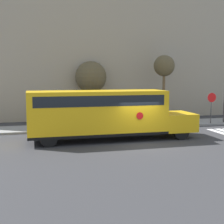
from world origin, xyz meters
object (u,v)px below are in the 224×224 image
Objects in this scene: school_bus at (104,112)px; tree_near_sidewalk at (164,67)px; stop_sign at (211,104)px; tree_far_sidewalk at (91,77)px.

tree_near_sidewalk reaches higher than school_bus.
tree_near_sidewalk is (7.13, 7.01, 3.07)m from school_bus.
stop_sign is 0.45× the size of tree_near_sidewalk.
stop_sign is 10.68m from tree_far_sidewalk.
tree_near_sidewalk is (-2.84, 3.28, 3.07)m from stop_sign.
tree_far_sidewalk is at bearing 84.83° from school_bus.
stop_sign is 0.50× the size of tree_far_sidewalk.
stop_sign is 5.31m from tree_near_sidewalk.
stop_sign is at bearing -49.12° from tree_near_sidewalk.
tree_far_sidewalk is (0.79, 8.78, 2.13)m from school_bus.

